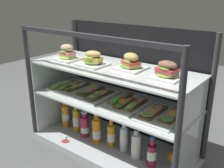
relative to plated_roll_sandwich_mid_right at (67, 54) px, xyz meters
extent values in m
cube|color=#565859|center=(0.41, 0.04, -0.71)|extent=(6.00, 6.00, 0.02)
cube|color=#B8BDC3|center=(0.41, 0.04, -0.68)|extent=(1.29, 0.54, 0.04)
cylinder|color=#333338|center=(-0.22, -0.21, -0.24)|extent=(0.04, 0.04, 0.92)
cylinder|color=#333338|center=(1.03, -0.21, -0.24)|extent=(0.04, 0.04, 0.92)
cylinder|color=#333338|center=(-0.22, 0.29, -0.24)|extent=(0.04, 0.04, 0.92)
cylinder|color=#333338|center=(1.03, 0.29, -0.24)|extent=(0.04, 0.04, 0.92)
cube|color=#333338|center=(0.41, -0.21, 0.21)|extent=(1.25, 0.03, 0.03)
cube|color=black|center=(0.41, 0.31, -0.22)|extent=(1.22, 0.01, 0.89)
cube|color=silver|center=(-0.20, 0.04, -0.48)|extent=(0.01, 0.47, 0.36)
cube|color=silver|center=(1.01, 0.04, -0.48)|extent=(0.01, 0.47, 0.36)
cube|color=silver|center=(0.41, 0.04, -0.30)|extent=(1.23, 0.48, 0.01)
cube|color=silver|center=(-0.20, 0.04, -0.18)|extent=(0.01, 0.47, 0.24)
cube|color=silver|center=(1.01, 0.04, -0.18)|extent=(0.01, 0.47, 0.24)
cube|color=silver|center=(0.41, 0.04, -0.05)|extent=(1.23, 0.48, 0.01)
cube|color=white|center=(0.00, 0.00, -0.04)|extent=(0.19, 0.19, 0.02)
ellipsoid|color=#9DD063|center=(0.00, 0.00, -0.02)|extent=(0.15, 0.13, 0.01)
cube|color=#D8BF82|center=(0.00, 0.00, -0.01)|extent=(0.11, 0.08, 0.02)
cube|color=#E47674|center=(0.00, 0.00, 0.01)|extent=(0.11, 0.09, 0.02)
ellipsoid|color=#6DAB50|center=(0.00, -0.04, 0.03)|extent=(0.06, 0.03, 0.01)
ellipsoid|color=tan|center=(0.00, 0.00, 0.05)|extent=(0.11, 0.09, 0.06)
cube|color=white|center=(0.27, 0.00, -0.04)|extent=(0.19, 0.19, 0.02)
ellipsoid|color=#528B38|center=(0.27, 0.00, -0.02)|extent=(0.13, 0.11, 0.02)
cube|color=#E8C676|center=(0.27, 0.00, -0.01)|extent=(0.13, 0.10, 0.02)
cube|color=#E1CA52|center=(0.27, 0.00, 0.01)|extent=(0.13, 0.11, 0.02)
ellipsoid|color=#A6C16C|center=(0.27, -0.04, 0.02)|extent=(0.08, 0.04, 0.01)
ellipsoid|color=tan|center=(0.27, 0.00, 0.04)|extent=(0.14, 0.11, 0.05)
cube|color=white|center=(0.54, 0.08, -0.04)|extent=(0.19, 0.19, 0.01)
ellipsoid|color=#609A3E|center=(0.54, 0.08, -0.02)|extent=(0.15, 0.13, 0.01)
cube|color=#DBB467|center=(0.54, 0.08, -0.01)|extent=(0.15, 0.14, 0.02)
cube|color=#C44A2E|center=(0.54, 0.08, 0.00)|extent=(0.15, 0.14, 0.02)
ellipsoid|color=#92B15A|center=(0.54, 0.04, 0.02)|extent=(0.08, 0.06, 0.01)
ellipsoid|color=tan|center=(0.54, 0.08, 0.04)|extent=(0.16, 0.14, 0.05)
cube|color=white|center=(0.82, 0.06, -0.04)|extent=(0.18, 0.18, 0.01)
ellipsoid|color=#98CA49|center=(0.82, 0.06, -0.02)|extent=(0.13, 0.11, 0.02)
cube|color=#90654D|center=(0.82, 0.06, -0.01)|extent=(0.13, 0.11, 0.02)
cube|color=#CB3B3F|center=(0.82, 0.06, 0.01)|extent=(0.14, 0.11, 0.02)
ellipsoid|color=#83AE4A|center=(0.82, 0.02, 0.02)|extent=(0.08, 0.04, 0.02)
ellipsoid|color=brown|center=(0.82, 0.06, 0.04)|extent=(0.14, 0.11, 0.05)
cube|color=white|center=(-0.01, 0.03, -0.29)|extent=(0.25, 0.33, 0.02)
cube|color=brown|center=(-0.08, 0.01, -0.27)|extent=(0.06, 0.25, 0.01)
ellipsoid|color=#93D458|center=(-0.08, -0.06, -0.26)|extent=(0.07, 0.13, 0.04)
ellipsoid|color=beige|center=(-0.08, 0.01, -0.26)|extent=(0.05, 0.20, 0.02)
cylinder|color=#FBE24A|center=(-0.09, -0.01, -0.25)|extent=(0.05, 0.04, 0.02)
cube|color=brown|center=(-0.01, 0.02, -0.27)|extent=(0.06, 0.22, 0.02)
ellipsoid|color=#63B245|center=(-0.01, -0.04, -0.26)|extent=(0.06, 0.11, 0.04)
ellipsoid|color=silver|center=(-0.01, 0.02, -0.25)|extent=(0.05, 0.18, 0.01)
cylinder|color=yellow|center=(-0.01, 0.04, -0.24)|extent=(0.07, 0.07, 0.02)
cube|color=brown|center=(0.05, 0.04, -0.27)|extent=(0.06, 0.25, 0.01)
ellipsoid|color=#629434|center=(0.05, -0.04, -0.26)|extent=(0.07, 0.13, 0.04)
ellipsoid|color=silver|center=(0.05, 0.04, -0.26)|extent=(0.05, 0.20, 0.01)
cylinder|color=yellow|center=(0.05, 0.02, -0.25)|extent=(0.05, 0.05, 0.03)
cube|color=white|center=(0.26, 0.03, -0.29)|extent=(0.25, 0.33, 0.02)
cube|color=brown|center=(0.20, 0.04, -0.27)|extent=(0.09, 0.24, 0.02)
ellipsoid|color=#67A545|center=(0.20, -0.03, -0.26)|extent=(0.10, 0.13, 0.05)
ellipsoid|color=#EA9F90|center=(0.20, 0.04, -0.25)|extent=(0.07, 0.19, 0.02)
cylinder|color=yellow|center=(0.19, 0.07, -0.24)|extent=(0.07, 0.07, 0.03)
cube|color=brown|center=(0.31, 0.02, -0.27)|extent=(0.09, 0.25, 0.01)
ellipsoid|color=olive|center=(0.31, -0.06, -0.26)|extent=(0.11, 0.14, 0.05)
ellipsoid|color=#DFA37F|center=(0.31, 0.02, -0.26)|extent=(0.07, 0.20, 0.02)
cylinder|color=yellow|center=(0.31, -0.01, -0.25)|extent=(0.06, 0.06, 0.02)
cube|color=white|center=(0.54, 0.03, -0.29)|extent=(0.25, 0.33, 0.01)
cube|color=brown|center=(0.47, 0.06, -0.27)|extent=(0.06, 0.24, 0.01)
ellipsoid|color=#62B550|center=(0.47, -0.01, -0.26)|extent=(0.07, 0.13, 0.05)
ellipsoid|color=#EF9E8D|center=(0.47, 0.06, -0.26)|extent=(0.05, 0.19, 0.01)
cylinder|color=orange|center=(0.48, 0.05, -0.25)|extent=(0.07, 0.07, 0.02)
cube|color=brown|center=(0.54, 0.02, -0.27)|extent=(0.06, 0.22, 0.01)
ellipsoid|color=#589438|center=(0.54, -0.05, -0.26)|extent=(0.07, 0.12, 0.02)
ellipsoid|color=#E6A98B|center=(0.54, 0.02, -0.26)|extent=(0.05, 0.18, 0.01)
cylinder|color=orange|center=(0.54, -0.02, -0.25)|extent=(0.06, 0.05, 0.03)
cube|color=brown|center=(0.62, 0.04, -0.27)|extent=(0.06, 0.24, 0.02)
ellipsoid|color=#8AC84F|center=(0.62, -0.03, -0.26)|extent=(0.06, 0.12, 0.04)
ellipsoid|color=#DFA38A|center=(0.62, 0.04, -0.26)|extent=(0.05, 0.19, 0.02)
cylinder|color=orange|center=(0.62, 0.02, -0.24)|extent=(0.05, 0.05, 0.02)
cube|color=white|center=(0.83, 0.02, -0.29)|extent=(0.25, 0.33, 0.01)
cube|color=brown|center=(0.77, 0.01, -0.27)|extent=(0.09, 0.24, 0.01)
ellipsoid|color=#91BC4F|center=(0.77, -0.06, -0.26)|extent=(0.09, 0.13, 0.03)
ellipsoid|color=#EAA68E|center=(0.77, 0.01, -0.26)|extent=(0.07, 0.19, 0.02)
cylinder|color=yellow|center=(0.77, 0.02, -0.25)|extent=(0.06, 0.06, 0.02)
cube|color=brown|center=(0.89, 0.05, -0.27)|extent=(0.09, 0.24, 0.01)
ellipsoid|color=#7DC15B|center=(0.89, -0.03, -0.26)|extent=(0.10, 0.13, 0.03)
ellipsoid|color=pink|center=(0.89, 0.05, -0.26)|extent=(0.07, 0.19, 0.02)
cylinder|color=yellow|center=(0.89, 0.02, -0.25)|extent=(0.05, 0.05, 0.02)
cylinder|color=orange|center=(-0.09, 0.02, -0.57)|extent=(0.07, 0.07, 0.19)
cylinder|color=silver|center=(-0.09, 0.02, -0.57)|extent=(0.07, 0.07, 0.06)
cylinder|color=orange|center=(-0.09, 0.02, -0.45)|extent=(0.03, 0.03, 0.03)
cylinder|color=#2F6CAD|center=(-0.09, 0.02, -0.43)|extent=(0.04, 0.04, 0.01)
cylinder|color=gold|center=(0.05, 0.02, -0.57)|extent=(0.06, 0.06, 0.19)
cylinder|color=silver|center=(0.05, 0.02, -0.57)|extent=(0.06, 0.06, 0.08)
cylinder|color=gold|center=(0.05, 0.02, -0.45)|extent=(0.03, 0.03, 0.04)
cylinder|color=#2E6CAE|center=(0.05, 0.02, -0.42)|extent=(0.04, 0.04, 0.01)
cylinder|color=#9F2644|center=(0.16, 0.00, -0.58)|extent=(0.07, 0.07, 0.17)
cylinder|color=white|center=(0.16, 0.00, -0.60)|extent=(0.07, 0.07, 0.05)
cylinder|color=#902049|center=(0.16, 0.00, -0.48)|extent=(0.04, 0.04, 0.03)
cylinder|color=silver|center=(0.16, 0.00, -0.45)|extent=(0.04, 0.04, 0.01)
cylinder|color=orange|center=(0.29, -0.01, -0.57)|extent=(0.07, 0.07, 0.19)
cylinder|color=white|center=(0.29, -0.01, -0.60)|extent=(0.07, 0.07, 0.07)
cylinder|color=orange|center=(0.29, -0.01, -0.45)|extent=(0.03, 0.03, 0.04)
cylinder|color=silver|center=(0.29, -0.01, -0.42)|extent=(0.04, 0.04, 0.02)
cylinder|color=orange|center=(0.42, 0.02, -0.58)|extent=(0.06, 0.06, 0.17)
cylinder|color=white|center=(0.42, 0.02, -0.59)|extent=(0.06, 0.06, 0.06)
cylinder|color=orange|center=(0.42, 0.02, -0.47)|extent=(0.03, 0.03, 0.05)
cylinder|color=black|center=(0.42, 0.02, -0.44)|extent=(0.03, 0.03, 0.01)
cylinder|color=silver|center=(0.53, 0.02, -0.57)|extent=(0.06, 0.06, 0.18)
cylinder|color=white|center=(0.53, 0.02, -0.57)|extent=(0.06, 0.06, 0.07)
cylinder|color=white|center=(0.53, 0.02, -0.46)|extent=(0.03, 0.03, 0.04)
cylinder|color=silver|center=(0.53, 0.02, -0.43)|extent=(0.03, 0.03, 0.01)
cylinder|color=white|center=(0.65, 0.00, -0.57)|extent=(0.07, 0.07, 0.19)
cylinder|color=silver|center=(0.65, 0.00, -0.58)|extent=(0.07, 0.07, 0.06)
cylinder|color=white|center=(0.65, 0.00, -0.46)|extent=(0.03, 0.03, 0.04)
cylinder|color=black|center=(0.65, 0.00, -0.43)|extent=(0.04, 0.04, 0.02)
cylinder|color=maroon|center=(0.78, -0.01, -0.58)|extent=(0.06, 0.06, 0.16)
cylinder|color=silver|center=(0.78, -0.01, -0.58)|extent=(0.06, 0.06, 0.07)
cylinder|color=#9F2B39|center=(0.78, -0.01, -0.48)|extent=(0.03, 0.03, 0.05)
cylinder|color=#2C72B3|center=(0.78, -0.01, -0.45)|extent=(0.03, 0.03, 0.01)
sphere|color=orange|center=(0.88, 0.11, -0.62)|extent=(0.08, 0.08, 0.08)
cube|color=silver|center=(0.04, -0.10, -0.66)|extent=(0.09, 0.07, 0.00)
torus|color=red|center=(0.10, -0.16, -0.66)|extent=(0.06, 0.06, 0.01)
cube|color=silver|center=(0.05, -0.10, -0.66)|extent=(0.06, 0.10, 0.00)
torus|color=red|center=(0.09, -0.17, -0.66)|extent=(0.06, 0.06, 0.01)
cylinder|color=silver|center=(0.07, -0.13, -0.66)|extent=(0.01, 0.01, 0.01)
camera|label=1|loc=(1.48, -1.36, 0.46)|focal=41.85mm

